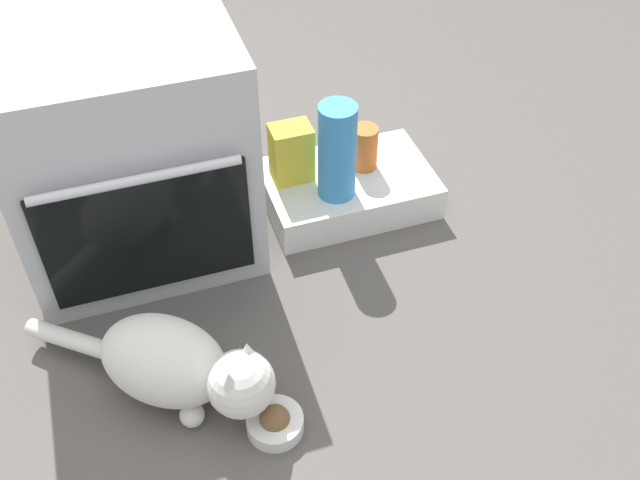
# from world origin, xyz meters

# --- Properties ---
(ground) EXTENTS (8.00, 8.00, 0.00)m
(ground) POSITION_xyz_m (0.00, 0.00, 0.00)
(ground) COLOR #56514C
(oven) EXTENTS (0.61, 0.58, 0.66)m
(oven) POSITION_xyz_m (0.04, 0.38, 0.33)
(oven) COLOR #B7BABF
(oven) RESTS_ON ground
(pantry_cabinet) EXTENTS (0.51, 0.34, 0.11)m
(pantry_cabinet) POSITION_xyz_m (0.66, 0.34, 0.05)
(pantry_cabinet) COLOR white
(pantry_cabinet) RESTS_ON ground
(food_bowl) EXTENTS (0.13, 0.13, 0.07)m
(food_bowl) POSITION_xyz_m (0.22, -0.37, 0.03)
(food_bowl) COLOR white
(food_bowl) RESTS_ON ground
(cat) EXTENTS (0.55, 0.49, 0.23)m
(cat) POSITION_xyz_m (0.04, -0.21, 0.12)
(cat) COLOR silver
(cat) RESTS_ON ground
(sauce_jar) EXTENTS (0.08, 0.08, 0.14)m
(sauce_jar) POSITION_xyz_m (0.72, 0.37, 0.18)
(sauce_jar) COLOR #D16023
(sauce_jar) RESTS_ON pantry_cabinet
(water_bottle) EXTENTS (0.11, 0.11, 0.30)m
(water_bottle) POSITION_xyz_m (0.60, 0.28, 0.26)
(water_bottle) COLOR #388CD1
(water_bottle) RESTS_ON pantry_cabinet
(snack_bag) EXTENTS (0.12, 0.09, 0.18)m
(snack_bag) POSITION_xyz_m (0.50, 0.39, 0.20)
(snack_bag) COLOR yellow
(snack_bag) RESTS_ON pantry_cabinet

